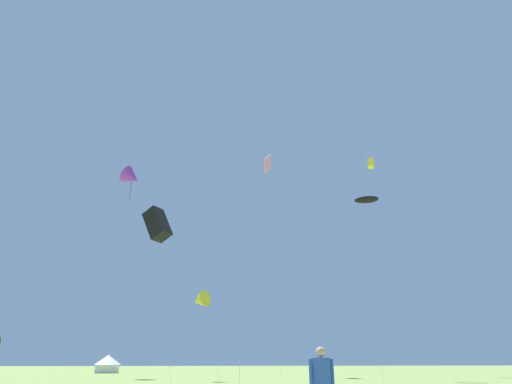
{
  "coord_description": "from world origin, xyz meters",
  "views": [
    {
      "loc": [
        -6.77,
        -5.69,
        1.4
      ],
      "look_at": [
        0.0,
        32.0,
        15.77
      ],
      "focal_mm": 31.92,
      "sensor_mm": 36.0,
      "label": 1
    }
  ],
  "objects_px": {
    "kite_pink_diamond": "(268,166)",
    "kite_black_box": "(157,224)",
    "kite_yellow_box": "(371,164)",
    "kite_yellow_delta": "(200,300)",
    "kite_black_parafoil": "(366,200)",
    "festival_tent_center": "(108,363)",
    "kite_purple_delta": "(132,177)"
  },
  "relations": [
    {
      "from": "kite_yellow_box",
      "to": "kite_black_parafoil",
      "type": "distance_m",
      "value": 20.49
    },
    {
      "from": "kite_pink_diamond",
      "to": "kite_black_box",
      "type": "height_order",
      "value": "kite_pink_diamond"
    },
    {
      "from": "kite_yellow_delta",
      "to": "kite_black_parafoil",
      "type": "distance_m",
      "value": 19.01
    },
    {
      "from": "kite_purple_delta",
      "to": "kite_pink_diamond",
      "type": "bearing_deg",
      "value": 6.26
    },
    {
      "from": "festival_tent_center",
      "to": "kite_yellow_delta",
      "type": "bearing_deg",
      "value": -70.44
    },
    {
      "from": "kite_yellow_box",
      "to": "kite_pink_diamond",
      "type": "bearing_deg",
      "value": 179.71
    },
    {
      "from": "kite_black_parafoil",
      "to": "kite_yellow_delta",
      "type": "bearing_deg",
      "value": 179.55
    },
    {
      "from": "kite_yellow_delta",
      "to": "kite_yellow_box",
      "type": "height_order",
      "value": "kite_yellow_box"
    },
    {
      "from": "festival_tent_center",
      "to": "kite_yellow_box",
      "type": "bearing_deg",
      "value": -23.4
    },
    {
      "from": "kite_yellow_box",
      "to": "kite_black_box",
      "type": "distance_m",
      "value": 37.02
    },
    {
      "from": "kite_yellow_delta",
      "to": "kite_black_parafoil",
      "type": "height_order",
      "value": "kite_black_parafoil"
    },
    {
      "from": "kite_purple_delta",
      "to": "kite_black_parafoil",
      "type": "distance_m",
      "value": 28.31
    },
    {
      "from": "kite_yellow_delta",
      "to": "kite_yellow_box",
      "type": "relative_size",
      "value": 0.25
    },
    {
      "from": "kite_pink_diamond",
      "to": "kite_black_parafoil",
      "type": "bearing_deg",
      "value": -65.81
    },
    {
      "from": "kite_purple_delta",
      "to": "festival_tent_center",
      "type": "height_order",
      "value": "kite_purple_delta"
    },
    {
      "from": "kite_pink_diamond",
      "to": "festival_tent_center",
      "type": "distance_m",
      "value": 35.37
    },
    {
      "from": "kite_yellow_delta",
      "to": "kite_yellow_box",
      "type": "bearing_deg",
      "value": 31.85
    },
    {
      "from": "festival_tent_center",
      "to": "kite_purple_delta",
      "type": "bearing_deg",
      "value": -81.56
    },
    {
      "from": "kite_purple_delta",
      "to": "kite_yellow_delta",
      "type": "bearing_deg",
      "value": -58.16
    },
    {
      "from": "kite_pink_diamond",
      "to": "kite_yellow_box",
      "type": "relative_size",
      "value": 0.98
    },
    {
      "from": "kite_yellow_delta",
      "to": "festival_tent_center",
      "type": "relative_size",
      "value": 1.98
    },
    {
      "from": "kite_purple_delta",
      "to": "kite_black_box",
      "type": "relative_size",
      "value": 1.78
    },
    {
      "from": "kite_black_parafoil",
      "to": "festival_tent_center",
      "type": "height_order",
      "value": "kite_black_parafoil"
    },
    {
      "from": "kite_pink_diamond",
      "to": "kite_purple_delta",
      "type": "bearing_deg",
      "value": -173.74
    },
    {
      "from": "kite_pink_diamond",
      "to": "festival_tent_center",
      "type": "xyz_separation_m",
      "value": [
        -19.93,
        15.01,
        -25.07
      ]
    },
    {
      "from": "kite_purple_delta",
      "to": "kite_pink_diamond",
      "type": "relative_size",
      "value": 0.86
    },
    {
      "from": "kite_purple_delta",
      "to": "kite_black_parafoil",
      "type": "xyz_separation_m",
      "value": [
        24.25,
        -13.3,
        -6.05
      ]
    },
    {
      "from": "kite_pink_diamond",
      "to": "kite_black_parafoil",
      "type": "distance_m",
      "value": 19.36
    },
    {
      "from": "kite_black_parafoil",
      "to": "kite_black_box",
      "type": "height_order",
      "value": "kite_black_parafoil"
    },
    {
      "from": "kite_yellow_box",
      "to": "kite_black_parafoil",
      "type": "relative_size",
      "value": 1.68
    },
    {
      "from": "kite_black_parafoil",
      "to": "festival_tent_center",
      "type": "distance_m",
      "value": 43.15
    },
    {
      "from": "kite_black_box",
      "to": "kite_yellow_box",
      "type": "bearing_deg",
      "value": 33.04
    }
  ]
}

